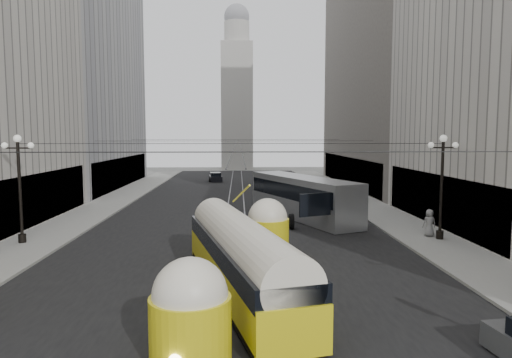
{
  "coord_description": "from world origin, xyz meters",
  "views": [
    {
      "loc": [
        0.25,
        -9.09,
        6.47
      ],
      "look_at": [
        1.15,
        14.28,
        4.24
      ],
      "focal_mm": 32.0,
      "sensor_mm": 36.0,
      "label": 1
    }
  ],
  "objects": [
    {
      "name": "catenary",
      "position": [
        0.12,
        31.49,
        5.88
      ],
      "size": [
        25.0,
        72.0,
        0.23
      ],
      "color": "black",
      "rests_on": "ground"
    },
    {
      "name": "sedan_dark_far",
      "position": [
        -3.06,
        55.82,
        0.57
      ],
      "size": [
        2.13,
        4.14,
        1.25
      ],
      "color": "black",
      "rests_on": "ground"
    },
    {
      "name": "sedan_white_far",
      "position": [
        4.89,
        42.37,
        0.68
      ],
      "size": [
        3.61,
        5.12,
        1.5
      ],
      "color": "#BEBEBE",
      "rests_on": "ground"
    },
    {
      "name": "distant_tower",
      "position": [
        0.0,
        80.0,
        14.97
      ],
      "size": [
        6.0,
        6.0,
        31.36
      ],
      "color": "#B2AFA8",
      "rests_on": "ground"
    },
    {
      "name": "sidewalk_right",
      "position": [
        12.0,
        36.0,
        0.07
      ],
      "size": [
        4.0,
        72.0,
        0.15
      ],
      "primitive_type": "cube",
      "color": "gray",
      "rests_on": "ground"
    },
    {
      "name": "building_right_far",
      "position": [
        20.0,
        48.0,
        16.31
      ],
      "size": [
        12.6,
        32.6,
        32.6
      ],
      "color": "#514C47",
      "rests_on": "ground"
    },
    {
      "name": "streetcar",
      "position": [
        0.35,
        9.1,
        1.55
      ],
      "size": [
        5.2,
        14.23,
        3.17
      ],
      "color": "#D4C512",
      "rests_on": "ground"
    },
    {
      "name": "lamppost_right_mid",
      "position": [
        12.6,
        18.0,
        3.74
      ],
      "size": [
        1.86,
        0.44,
        6.37
      ],
      "color": "black",
      "rests_on": "sidewalk_right"
    },
    {
      "name": "lamppost_left_mid",
      "position": [
        -12.6,
        18.0,
        3.74
      ],
      "size": [
        1.86,
        0.44,
        6.37
      ],
      "color": "black",
      "rests_on": "sidewalk_left"
    },
    {
      "name": "rail_right",
      "position": [
        0.75,
        32.5,
        0.0
      ],
      "size": [
        0.12,
        85.0,
        0.04
      ],
      "primitive_type": "cube",
      "color": "gray",
      "rests_on": "ground"
    },
    {
      "name": "sidewalk_left",
      "position": [
        -12.0,
        36.0,
        0.07
      ],
      "size": [
        4.0,
        72.0,
        0.15
      ],
      "primitive_type": "cube",
      "color": "gray",
      "rests_on": "ground"
    },
    {
      "name": "rail_left",
      "position": [
        -0.75,
        32.5,
        0.0
      ],
      "size": [
        0.12,
        85.0,
        0.04
      ],
      "primitive_type": "cube",
      "color": "gray",
      "rests_on": "ground"
    },
    {
      "name": "pedestrian_sidewalk_right",
      "position": [
        12.22,
        18.67,
        1.01
      ],
      "size": [
        0.88,
        0.58,
        1.72
      ],
      "primitive_type": "imported",
      "rotation": [
        0.0,
        0.0,
        3.22
      ],
      "color": "slate",
      "rests_on": "sidewalk_right"
    },
    {
      "name": "city_bus",
      "position": [
        5.24,
        26.25,
        1.78
      ],
      "size": [
        7.41,
        13.28,
        3.25
      ],
      "color": "#9EA0A3",
      "rests_on": "ground"
    },
    {
      "name": "building_left_far",
      "position": [
        -19.99,
        48.0,
        14.31
      ],
      "size": [
        12.6,
        28.6,
        28.6
      ],
      "color": "#999999",
      "rests_on": "ground"
    },
    {
      "name": "road",
      "position": [
        0.0,
        32.5,
        0.0
      ],
      "size": [
        20.0,
        85.0,
        0.02
      ],
      "primitive_type": "cube",
      "color": "black",
      "rests_on": "ground"
    }
  ]
}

